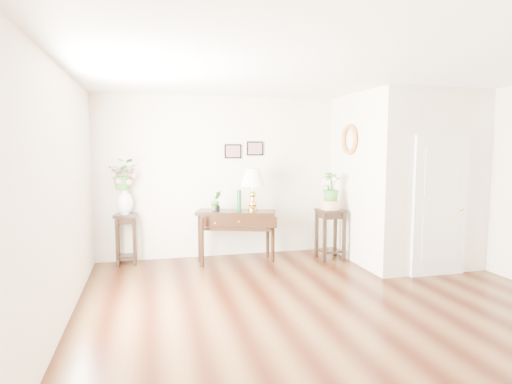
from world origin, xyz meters
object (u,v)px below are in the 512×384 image
object	(u,v)px
console_table	(236,236)
plant_stand_b	(330,234)
table_lamp	(253,189)
plant_stand_a	(126,239)

from	to	relation	value
console_table	plant_stand_b	distance (m)	1.61
console_table	plant_stand_b	bearing A→B (deg)	12.00
table_lamp	plant_stand_a	bearing A→B (deg)	171.77
plant_stand_a	console_table	bearing A→B (deg)	-9.52
table_lamp	plant_stand_a	distance (m)	2.24
table_lamp	plant_stand_b	xyz separation A→B (m)	(1.31, -0.22, -0.78)
console_table	table_lamp	bearing A→B (deg)	19.74
console_table	plant_stand_b	size ratio (longest dim) A/B	1.50
table_lamp	plant_stand_a	world-z (taller)	table_lamp
table_lamp	plant_stand_b	world-z (taller)	table_lamp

